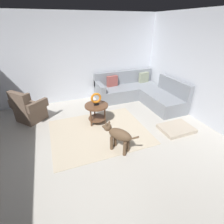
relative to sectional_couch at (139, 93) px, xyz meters
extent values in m
cube|color=#B7B2A8|center=(-1.99, -2.02, -0.34)|extent=(6.00, 6.00, 0.10)
cube|color=silver|center=(-1.99, 0.92, 1.06)|extent=(6.00, 0.12, 2.70)
cube|color=silver|center=(0.95, -2.02, 1.06)|extent=(0.12, 6.00, 2.70)
cube|color=#BCAD93|center=(-1.84, -1.32, -0.28)|extent=(2.30, 1.90, 0.01)
cube|color=gray|center=(-0.26, 0.38, -0.08)|extent=(2.20, 0.85, 0.42)
cube|color=gray|center=(-0.26, 0.74, 0.36)|extent=(2.20, 0.14, 0.46)
cube|color=gray|center=(0.42, -0.74, -0.08)|extent=(0.85, 1.40, 0.42)
cube|color=gray|center=(0.77, -0.74, 0.36)|extent=(0.14, 1.40, 0.46)
cube|color=gray|center=(-1.28, 0.38, 0.24)|extent=(0.16, 0.85, 0.22)
cube|color=gray|center=(0.49, 0.59, 0.30)|extent=(0.40, 0.19, 0.38)
cube|color=#994C47|center=(-0.76, 0.59, 0.30)|extent=(0.39, 0.17, 0.38)
cube|color=brown|center=(-3.39, -0.07, -0.09)|extent=(0.85, 0.85, 0.40)
cube|color=brown|center=(-3.58, -0.24, 0.35)|extent=(0.50, 0.54, 0.48)
cube|color=brown|center=(-3.62, 0.19, 0.22)|extent=(0.52, 0.47, 0.22)
cube|color=brown|center=(-3.16, -0.34, 0.22)|extent=(0.52, 0.47, 0.22)
cylinder|color=brown|center=(-1.76, -0.91, 0.23)|extent=(0.60, 0.60, 0.04)
cylinder|color=brown|center=(-1.76, -0.91, -0.14)|extent=(0.45, 0.45, 0.02)
cylinder|color=brown|center=(-1.76, -0.69, -0.04)|extent=(0.04, 0.04, 0.50)
cylinder|color=brown|center=(-1.95, -1.01, -0.04)|extent=(0.04, 0.04, 0.50)
cylinder|color=brown|center=(-1.58, -1.01, -0.04)|extent=(0.04, 0.04, 0.50)
cube|color=black|center=(-1.76, -0.91, 0.28)|extent=(0.12, 0.08, 0.05)
torus|color=orange|center=(-1.76, -0.91, 0.44)|extent=(0.28, 0.06, 0.28)
cube|color=#B2A38E|center=(-0.01, -1.94, -0.24)|extent=(0.80, 0.60, 0.09)
cylinder|color=brown|center=(-1.78, -2.04, -0.13)|extent=(0.07, 0.07, 0.32)
cylinder|color=brown|center=(-1.67, -1.95, -0.13)|extent=(0.07, 0.07, 0.32)
cylinder|color=brown|center=(-1.60, -2.29, -0.13)|extent=(0.07, 0.07, 0.32)
cylinder|color=brown|center=(-1.48, -2.21, -0.13)|extent=(0.07, 0.07, 0.32)
ellipsoid|color=brown|center=(-1.63, -2.12, 0.12)|extent=(0.48, 0.55, 0.24)
sphere|color=brown|center=(-1.81, -1.88, 0.19)|extent=(0.17, 0.17, 0.17)
ellipsoid|color=brown|center=(-1.85, -1.82, 0.17)|extent=(0.13, 0.14, 0.07)
cone|color=brown|center=(-1.84, -1.91, 0.30)|extent=(0.06, 0.06, 0.07)
cone|color=brown|center=(-1.77, -1.86, 0.30)|extent=(0.06, 0.06, 0.07)
cylinder|color=brown|center=(-1.45, -2.37, 0.16)|extent=(0.15, 0.18, 0.16)
sphere|color=blue|center=(-1.64, -1.23, -0.24)|extent=(0.09, 0.09, 0.09)
camera|label=1|loc=(-2.76, -4.62, 2.11)|focal=26.77mm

